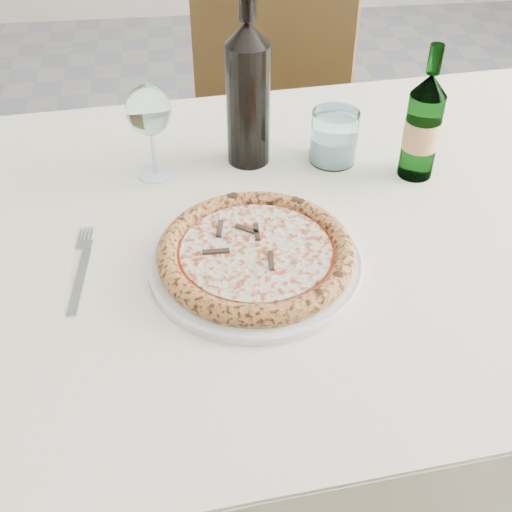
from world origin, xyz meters
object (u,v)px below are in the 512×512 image
object	(u,v)px
chair_far	(259,119)
wine_bottle	(248,93)
dining_table	(249,263)
wine_glass	(149,112)
beer_bottle	(423,126)
pizza	(256,253)
plate	(256,262)
tumbler	(334,140)

from	to	relation	value
chair_far	wine_bottle	distance (m)	0.67
dining_table	wine_glass	size ratio (longest dim) A/B	9.68
dining_table	beer_bottle	world-z (taller)	beer_bottle
chair_far	pizza	size ratio (longest dim) A/B	3.18
chair_far	beer_bottle	size ratio (longest dim) A/B	3.89
plate	wine_glass	distance (m)	0.33
beer_bottle	dining_table	bearing A→B (deg)	-159.59
wine_bottle	wine_glass	bearing A→B (deg)	-170.30
plate	beer_bottle	bearing A→B (deg)	34.62
dining_table	tumbler	distance (m)	0.28
plate	pizza	size ratio (longest dim) A/B	1.10
beer_bottle	wine_bottle	distance (m)	0.31
dining_table	chair_far	bearing A→B (deg)	81.36
chair_far	tumbler	distance (m)	0.64
tumbler	beer_bottle	bearing A→B (deg)	-25.33
tumbler	beer_bottle	size ratio (longest dim) A/B	0.40
dining_table	tumbler	size ratio (longest dim) A/B	17.29
plate	pizza	xyz separation A→B (m)	(-0.00, 0.00, 0.02)
plate	pizza	world-z (taller)	pizza
chair_far	wine_bottle	bearing A→B (deg)	-99.31
chair_far	wine_glass	bearing A→B (deg)	-113.95
dining_table	plate	distance (m)	0.13
wine_bottle	plate	bearing A→B (deg)	-94.51
pizza	plate	bearing A→B (deg)	-32.01
pizza	tumbler	bearing A→B (deg)	57.70
plate	wine_glass	bearing A→B (deg)	118.42
dining_table	plate	world-z (taller)	plate
pizza	wine_bottle	distance (m)	0.32
wine_bottle	dining_table	bearing A→B (deg)	-96.72
chair_far	wine_bottle	size ratio (longest dim) A/B	2.96
dining_table	wine_bottle	distance (m)	0.29
pizza	chair_far	bearing A→B (deg)	82.35
chair_far	pizza	bearing A→B (deg)	-97.65
dining_table	chair_far	world-z (taller)	chair_far
chair_far	beer_bottle	xyz separation A→B (m)	(0.20, -0.65, 0.32)
beer_bottle	chair_far	bearing A→B (deg)	106.95
dining_table	tumbler	xyz separation A→B (m)	(0.18, 0.18, 0.12)
wine_bottle	tumbler	bearing A→B (deg)	-7.46
pizza	wine_glass	distance (m)	0.32
dining_table	chair_far	distance (m)	0.79
pizza	wine_bottle	world-z (taller)	wine_bottle
plate	beer_bottle	world-z (taller)	beer_bottle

